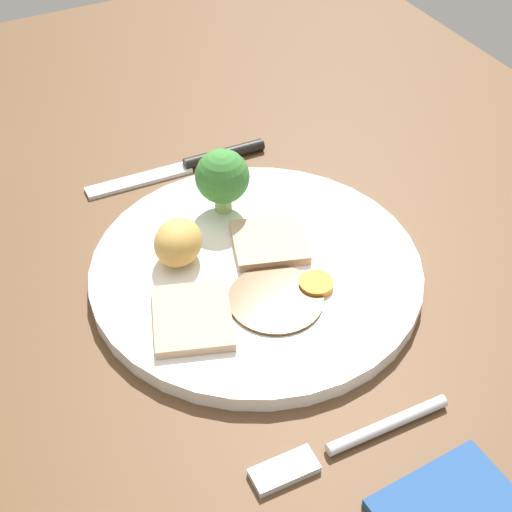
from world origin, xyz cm
name	(u,v)px	position (x,y,z in cm)	size (l,w,h in cm)	color
dining_table	(280,302)	(0.00, 0.00, 1.80)	(120.00, 84.00, 3.60)	brown
dinner_plate	(256,271)	(1.95, 1.26, 4.30)	(27.65, 27.65, 1.40)	white
gravy_pool	(276,299)	(-2.45, 1.76, 5.15)	(7.61, 7.61, 0.30)	#563819
meat_slice_main	(269,242)	(3.60, -0.85, 5.40)	(6.10, 5.89, 0.80)	tan
meat_slice_under	(192,318)	(-1.54, 8.49, 5.40)	(6.96, 5.95, 0.80)	tan
roast_potato_left	(178,242)	(5.46, 6.66, 6.90)	(4.64, 3.89, 3.80)	tan
carrot_coin_front	(316,284)	(-2.54, -1.90, 5.29)	(2.81, 2.81, 0.59)	orange
broccoli_floret	(222,177)	(9.85, 0.55, 8.57)	(4.82, 4.82, 6.09)	#8CB766
fork	(348,442)	(-15.66, 3.20, 3.99)	(2.08, 15.27, 0.90)	silver
knife	(194,164)	(18.83, -0.33, 4.05)	(2.04, 18.54, 1.20)	black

